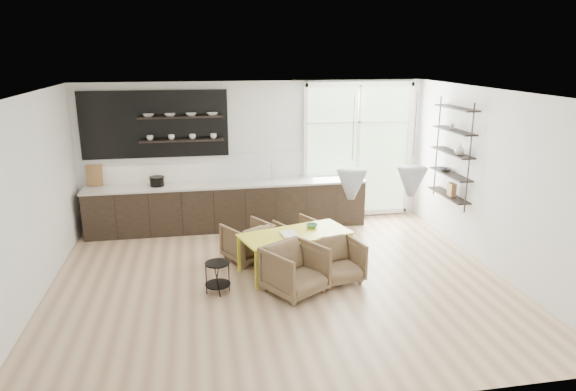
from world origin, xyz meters
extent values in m
cube|color=#D7B68E|center=(0.00, 0.00, -0.01)|extent=(7.00, 6.00, 0.01)
cube|color=white|center=(0.00, 3.00, 1.45)|extent=(7.00, 0.02, 2.90)
cube|color=white|center=(-3.50, 0.00, 1.45)|extent=(0.02, 6.00, 2.90)
cube|color=white|center=(3.50, 0.00, 1.45)|extent=(0.02, 6.00, 2.90)
cube|color=white|center=(0.00, 0.00, 2.90)|extent=(7.00, 6.00, 0.01)
cube|color=#B2D1A5|center=(2.15, 2.97, 1.45)|extent=(2.20, 0.02, 2.70)
cube|color=white|center=(2.15, 2.94, 1.45)|extent=(2.30, 0.08, 2.80)
cone|color=silver|center=(0.95, -0.50, 1.65)|extent=(0.44, 0.44, 0.42)
cone|color=silver|center=(1.85, -0.50, 1.65)|extent=(0.44, 0.44, 0.42)
cylinder|color=black|center=(0.95, -0.50, 2.46)|extent=(0.01, 0.01, 0.89)
cylinder|color=black|center=(1.85, -0.50, 2.46)|extent=(0.01, 0.01, 0.89)
cube|color=black|center=(-0.60, 2.67, 0.45)|extent=(5.50, 0.65, 0.90)
cube|color=silver|center=(-0.60, 2.67, 0.92)|extent=(5.54, 0.69, 0.04)
cube|color=white|center=(-0.60, 2.98, 1.20)|extent=(5.50, 0.02, 0.55)
cube|color=black|center=(-1.95, 2.96, 2.10)|extent=(2.80, 0.06, 1.30)
cube|color=black|center=(-1.45, 2.82, 2.25)|extent=(1.60, 0.28, 0.03)
cube|color=black|center=(-1.45, 2.82, 1.80)|extent=(1.60, 0.28, 0.03)
cube|color=#99683B|center=(-3.15, 2.90, 1.15)|extent=(0.30, 0.10, 0.42)
cylinder|color=silver|center=(0.30, 2.77, 1.12)|extent=(0.02, 0.02, 0.40)
imported|color=white|center=(-2.05, 2.82, 2.29)|extent=(0.22, 0.22, 0.05)
imported|color=white|center=(-1.65, 2.82, 2.29)|extent=(0.22, 0.22, 0.05)
imported|color=white|center=(-1.25, 2.82, 2.29)|extent=(0.22, 0.22, 0.05)
imported|color=white|center=(-0.85, 2.82, 2.29)|extent=(0.22, 0.22, 0.05)
imported|color=white|center=(-2.05, 2.82, 1.86)|extent=(0.12, 0.12, 0.10)
imported|color=white|center=(-1.65, 2.82, 1.86)|extent=(0.12, 0.12, 0.10)
imported|color=white|center=(-1.25, 2.82, 1.86)|extent=(0.12, 0.12, 0.10)
imported|color=white|center=(-0.85, 2.82, 1.86)|extent=(0.12, 0.12, 0.10)
cylinder|color=black|center=(-1.97, 2.68, 1.02)|extent=(0.27, 0.27, 0.17)
cube|color=black|center=(3.36, 0.60, 1.70)|extent=(0.02, 0.02, 1.90)
cube|color=black|center=(3.36, 1.80, 1.70)|extent=(0.02, 0.02, 1.90)
cube|color=black|center=(3.36, 1.20, 0.90)|extent=(0.26, 1.20, 0.02)
cube|color=black|center=(3.36, 1.20, 1.30)|extent=(0.26, 1.20, 0.02)
cube|color=black|center=(3.36, 1.20, 1.70)|extent=(0.26, 1.20, 0.02)
cube|color=black|center=(3.36, 1.20, 2.10)|extent=(0.26, 1.20, 0.03)
cube|color=black|center=(3.36, 1.20, 2.50)|extent=(0.26, 1.20, 0.03)
imported|color=white|center=(3.36, 0.95, 1.81)|extent=(0.18, 0.18, 0.19)
imported|color=#333338|center=(3.36, 1.40, 1.34)|extent=(0.22, 0.22, 0.05)
imported|color=white|center=(3.36, 1.30, 2.16)|extent=(0.10, 0.10, 0.09)
cube|color=#99683B|center=(3.36, 1.10, 1.03)|extent=(0.10, 0.18, 0.24)
cube|color=yellow|center=(0.32, 0.39, 0.63)|extent=(1.91, 1.26, 0.03)
cube|color=yellow|center=(-0.39, -0.19, 0.31)|extent=(0.05, 0.05, 0.62)
cube|color=yellow|center=(-0.59, 0.49, 0.31)|extent=(0.05, 0.05, 0.62)
cube|color=yellow|center=(1.22, 0.28, 0.31)|extent=(0.05, 0.05, 0.62)
cube|color=yellow|center=(1.02, 0.97, 0.31)|extent=(0.05, 0.05, 0.62)
imported|color=brown|center=(-0.40, 0.98, 0.33)|extent=(0.97, 0.98, 0.66)
imported|color=brown|center=(0.50, 1.13, 0.31)|extent=(0.89, 0.90, 0.61)
imported|color=brown|center=(0.16, -0.40, 0.36)|extent=(1.08, 1.09, 0.73)
imported|color=brown|center=(0.89, -0.10, 0.33)|extent=(0.84, 0.85, 0.65)
cylinder|color=black|center=(-0.97, -0.20, 0.47)|extent=(0.36, 0.36, 0.02)
cylinder|color=black|center=(-0.97, -0.20, 0.13)|extent=(0.38, 0.38, 0.02)
cylinder|color=black|center=(-0.80, -0.21, 0.23)|extent=(0.02, 0.02, 0.47)
cylinder|color=black|center=(-0.96, -0.03, 0.23)|extent=(0.02, 0.02, 0.47)
cylinder|color=black|center=(-1.13, -0.19, 0.23)|extent=(0.02, 0.02, 0.47)
cylinder|color=black|center=(-0.97, -0.37, 0.23)|extent=(0.02, 0.02, 0.47)
imported|color=white|center=(0.08, 0.29, 0.66)|extent=(0.28, 0.36, 0.03)
imported|color=#4B8650|center=(0.64, 0.61, 0.67)|extent=(0.24, 0.24, 0.06)
camera|label=1|loc=(-1.18, -7.24, 3.48)|focal=32.00mm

